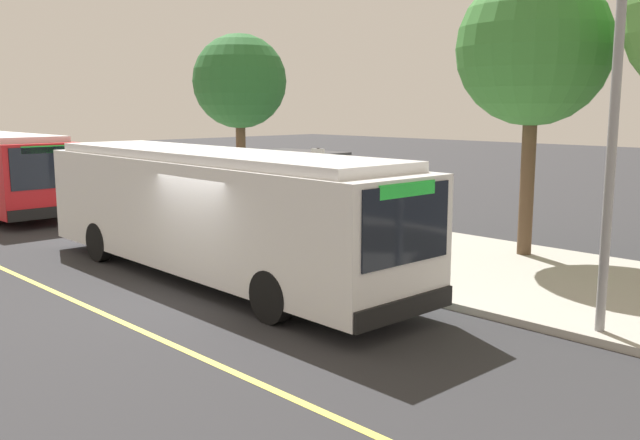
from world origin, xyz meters
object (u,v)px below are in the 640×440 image
Objects in this scene: transit_bus_main at (213,209)px; route_sign_post at (318,189)px; waiting_bench at (302,219)px; pedestrian_commuter at (294,215)px.

route_sign_post is (0.93, 2.44, 0.34)m from transit_bus_main.
route_sign_post reaches higher than waiting_bench.
transit_bus_main is 6.90× the size of pedestrian_commuter.
pedestrian_commuter is (-0.39, 2.83, -0.50)m from transit_bus_main.
waiting_bench is at bearing 143.52° from route_sign_post.
transit_bus_main is at bearing -82.13° from pedestrian_commuter.
transit_bus_main is at bearing -66.70° from waiting_bench.
pedestrian_commuter is (-1.32, 0.38, -0.84)m from route_sign_post.
route_sign_post is at bearing -16.26° from pedestrian_commuter.
transit_bus_main is 2.63m from route_sign_post.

